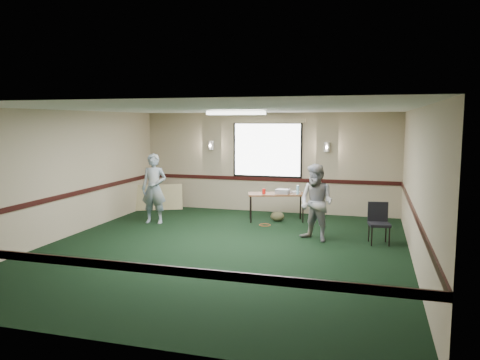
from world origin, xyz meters
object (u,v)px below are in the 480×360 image
(folding_table, at_px, (276,195))
(projector, at_px, (283,191))
(conference_chair, at_px, (379,220))
(person_right, at_px, (316,203))
(person_left, at_px, (154,189))

(folding_table, height_order, projector, projector)
(conference_chair, bearing_deg, folding_table, 137.88)
(person_right, bearing_deg, projector, 149.82)
(conference_chair, bearing_deg, person_left, 164.67)
(projector, xyz_separation_m, person_right, (1.03, -1.72, 0.05))
(projector, height_order, conference_chair, conference_chair)
(folding_table, bearing_deg, person_right, -71.58)
(folding_table, relative_size, projector, 4.61)
(conference_chair, bearing_deg, person_right, 177.31)
(folding_table, xyz_separation_m, conference_chair, (2.43, -1.51, -0.16))
(projector, relative_size, person_right, 0.20)
(person_right, bearing_deg, conference_chair, 36.40)
(conference_chair, relative_size, person_left, 0.49)
(conference_chair, relative_size, person_right, 0.52)
(folding_table, xyz_separation_m, person_right, (1.18, -1.68, 0.16))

